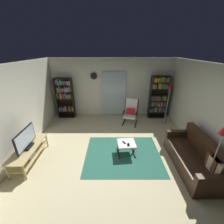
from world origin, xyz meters
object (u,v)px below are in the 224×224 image
at_px(tv_stand, 30,152).
at_px(wall_clock, 94,76).
at_px(ottoman, 127,145).
at_px(leather_sofa, 195,158).
at_px(cell_phone, 129,145).
at_px(bookshelf_near_sofa, 159,96).
at_px(floor_lamp_by_shelf, 170,93).
at_px(tv_remote, 124,142).
at_px(floor_lamp_by_sofa, 222,139).
at_px(bookshelf_near_tv, 65,96).
at_px(lounge_armchair, 131,111).
at_px(television, 26,139).

height_order(tv_stand, wall_clock, wall_clock).
relative_size(ottoman, wall_clock, 1.93).
relative_size(leather_sofa, cell_phone, 13.28).
xyz_separation_m(bookshelf_near_sofa, ottoman, (-1.61, -2.52, -0.69)).
xyz_separation_m(leather_sofa, floor_lamp_by_shelf, (0.08, 2.51, 1.04)).
relative_size(leather_sofa, tv_remote, 12.91).
height_order(tv_remote, floor_lamp_by_sofa, floor_lamp_by_sofa).
relative_size(ottoman, floor_lamp_by_shelf, 0.32).
bearing_deg(bookshelf_near_sofa, floor_lamp_by_sofa, -87.39).
relative_size(bookshelf_near_tv, wall_clock, 6.24).
relative_size(bookshelf_near_sofa, floor_lamp_by_sofa, 1.18).
bearing_deg(tv_stand, wall_clock, 63.68).
height_order(bookshelf_near_sofa, cell_phone, bookshelf_near_sofa).
bearing_deg(floor_lamp_by_shelf, cell_phone, -130.93).
height_order(leather_sofa, lounge_armchair, lounge_armchair).
bearing_deg(wall_clock, ottoman, -66.02).
distance_m(television, wall_clock, 3.60).
distance_m(television, floor_lamp_by_shelf, 5.13).
height_order(bookshelf_near_tv, leather_sofa, bookshelf_near_tv).
xyz_separation_m(lounge_armchair, cell_phone, (-0.31, -2.09, -0.15)).
distance_m(leather_sofa, wall_clock, 4.70).
bearing_deg(bookshelf_near_tv, ottoman, -45.31).
relative_size(tv_stand, television, 1.62).
bearing_deg(bookshelf_near_tv, leather_sofa, -36.12).
xyz_separation_m(tv_stand, ottoman, (2.74, 0.33, 0.00)).
height_order(ottoman, tv_remote, tv_remote).
bearing_deg(wall_clock, cell_phone, -65.99).
height_order(lounge_armchair, floor_lamp_by_sofa, floor_lamp_by_sofa).
xyz_separation_m(television, cell_phone, (2.79, 0.22, -0.34)).
bearing_deg(tv_remote, tv_stand, 158.44).
distance_m(tv_stand, cell_phone, 2.80).
relative_size(ottoman, tv_remote, 3.88).
relative_size(lounge_armchair, floor_lamp_by_shelf, 0.59).
bearing_deg(wall_clock, floor_lamp_by_shelf, -14.67).
bearing_deg(ottoman, floor_lamp_by_shelf, 46.94).
bearing_deg(floor_lamp_by_sofa, tv_remote, 149.41).
height_order(tv_stand, television, television).
distance_m(leather_sofa, cell_phone, 1.76).
bearing_deg(tv_stand, cell_phone, 4.75).
bearing_deg(floor_lamp_by_sofa, lounge_armchair, 114.80).
xyz_separation_m(bookshelf_near_sofa, lounge_armchair, (-1.25, -0.53, -0.47)).
xyz_separation_m(bookshelf_near_sofa, tv_remote, (-1.68, -2.51, -0.61)).
xyz_separation_m(tv_stand, lounge_armchair, (3.10, 2.32, 0.22)).
bearing_deg(television, floor_lamp_by_shelf, 26.39).
relative_size(bookshelf_near_tv, floor_lamp_by_shelf, 1.04).
bearing_deg(floor_lamp_by_sofa, wall_clock, 128.06).
height_order(tv_stand, leather_sofa, leather_sofa).
distance_m(tv_stand, television, 0.41).
xyz_separation_m(tv_stand, wall_clock, (1.52, 3.07, 1.54)).
distance_m(television, tv_remote, 2.71).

